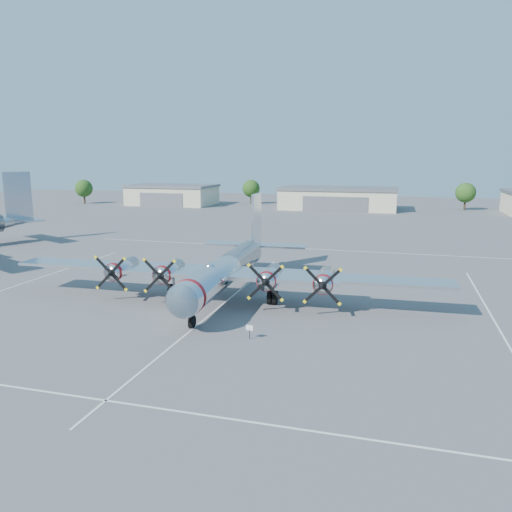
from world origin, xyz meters
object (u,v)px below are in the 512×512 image
(hangar_west, at_px, (173,195))
(tree_far_west, at_px, (84,188))
(info_placard, at_px, (250,329))
(hangar_center, at_px, (338,198))
(tree_west, at_px, (251,189))
(main_bomber_b29, at_px, (228,296))
(tree_east, at_px, (466,193))

(hangar_west, distance_m, tree_far_west, 25.36)
(info_placard, bearing_deg, tree_far_west, 137.95)
(hangar_center, distance_m, tree_west, 26.30)
(info_placard, bearing_deg, main_bomber_b29, 124.88)
(tree_west, bearing_deg, hangar_center, -17.82)
(hangar_center, relative_size, main_bomber_b29, 0.73)
(tree_far_west, height_order, info_placard, tree_far_west)
(hangar_west, bearing_deg, tree_far_west, -170.99)
(main_bomber_b29, bearing_deg, tree_west, 102.86)
(main_bomber_b29, distance_m, info_placard, 11.45)
(hangar_west, bearing_deg, hangar_center, -0.00)
(hangar_west, relative_size, hangar_center, 0.79)
(hangar_center, xyz_separation_m, tree_east, (30.00, 6.04, 1.51))
(tree_west, bearing_deg, info_placard, -73.66)
(info_placard, bearing_deg, tree_west, 114.36)
(hangar_center, bearing_deg, info_placard, -87.12)
(tree_west, relative_size, main_bomber_b29, 0.17)
(hangar_center, bearing_deg, tree_west, 162.18)
(tree_east, xyz_separation_m, info_placard, (-25.32, -99.21, -3.51))
(tree_east, distance_m, main_bomber_b29, 94.18)
(hangar_west, height_order, info_placard, hangar_west)
(hangar_west, height_order, tree_east, tree_east)
(tree_west, bearing_deg, tree_far_west, -165.07)
(hangar_center, xyz_separation_m, tree_far_west, (-70.00, -3.96, 1.51))
(hangar_west, relative_size, main_bomber_b29, 0.58)
(tree_east, relative_size, info_placard, 6.53)
(tree_far_west, relative_size, main_bomber_b29, 0.17)
(tree_far_west, height_order, main_bomber_b29, tree_far_west)
(tree_east, xyz_separation_m, main_bomber_b29, (-30.48, -89.01, -4.22))
(tree_far_west, bearing_deg, main_bomber_b29, -48.66)
(tree_far_west, relative_size, info_placard, 6.53)
(hangar_west, relative_size, tree_east, 3.40)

